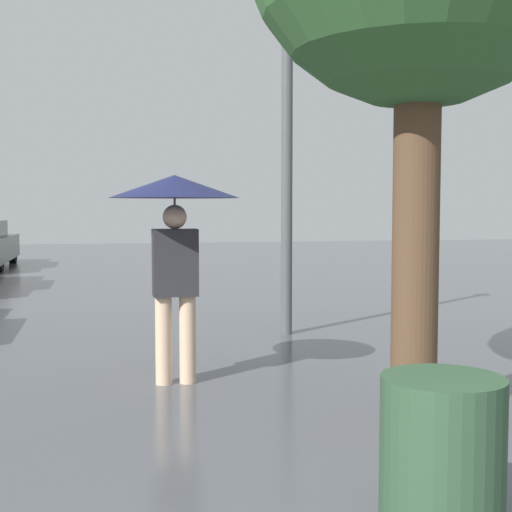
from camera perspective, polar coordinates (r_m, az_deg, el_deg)
pedestrian at (r=6.30m, az=-6.52°, el=3.40°), size 1.14×1.14×1.85m
street_lamp at (r=8.79m, az=2.50°, el=9.72°), size 0.27×0.27×4.26m
trash_bin at (r=3.56m, az=14.65°, el=-15.52°), size 0.58×0.58×0.79m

